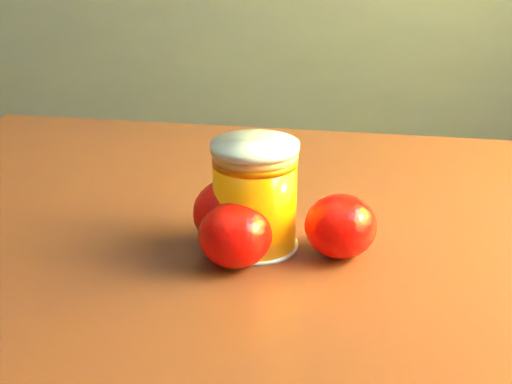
{
  "coord_description": "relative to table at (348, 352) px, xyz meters",
  "views": [
    {
      "loc": [
        0.88,
        -0.54,
        1.0
      ],
      "look_at": [
        0.85,
        0.01,
        0.77
      ],
      "focal_mm": 50.0,
      "sensor_mm": 36.0,
      "label": 1
    }
  ],
  "objects": [
    {
      "name": "juice_glass",
      "position": [
        -0.08,
        0.02,
        0.14
      ],
      "size": [
        0.07,
        0.07,
        0.09
      ],
      "rotation": [
        0.0,
        0.0,
        -0.14
      ],
      "color": "orange",
      "rests_on": "table"
    },
    {
      "name": "orange_front",
      "position": [
        -0.1,
        0.02,
        0.12
      ],
      "size": [
        0.08,
        0.08,
        0.06
      ],
      "primitive_type": "ellipsoid",
      "rotation": [
        0.0,
        0.0,
        -0.2
      ],
      "color": "#FF1005",
      "rests_on": "table"
    },
    {
      "name": "orange_extra",
      "position": [
        -0.1,
        -0.02,
        0.12
      ],
      "size": [
        0.08,
        0.08,
        0.05
      ],
      "primitive_type": "ellipsoid",
      "rotation": [
        0.0,
        0.0,
        0.36
      ],
      "color": "#FF1005",
      "rests_on": "table"
    },
    {
      "name": "table",
      "position": [
        0.0,
        0.0,
        0.0
      ],
      "size": [
        1.05,
        0.79,
        0.73
      ],
      "rotation": [
        0.0,
        0.0,
        -0.12
      ],
      "color": "brown",
      "rests_on": "ground"
    },
    {
      "name": "orange_back",
      "position": [
        -0.01,
        0.0,
        0.12
      ],
      "size": [
        0.07,
        0.07,
        0.05
      ],
      "primitive_type": "ellipsoid",
      "rotation": [
        0.0,
        0.0,
        -0.23
      ],
      "color": "#FF1005",
      "rests_on": "table"
    }
  ]
}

